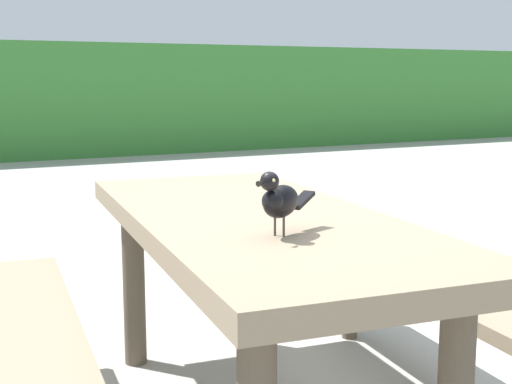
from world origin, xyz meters
TOP-DOWN VIEW (x-y plane):
  - picnic_table_foreground at (-0.22, -0.14)m, footprint 1.85×1.88m
  - bird_grackle at (-0.32, -0.47)m, footprint 0.26×0.17m

SIDE VIEW (x-z plane):
  - picnic_table_foreground at x=-0.22m, z-range 0.19..0.93m
  - bird_grackle at x=-0.32m, z-range 0.75..0.94m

